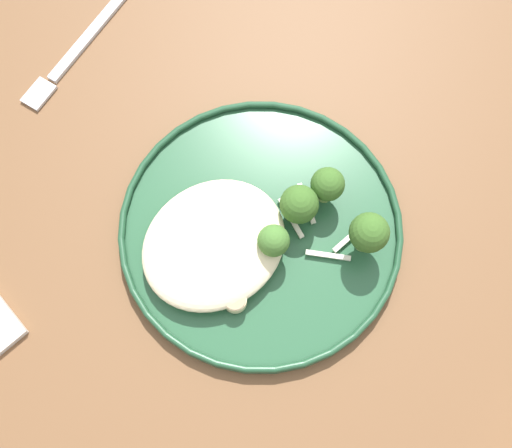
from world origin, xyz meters
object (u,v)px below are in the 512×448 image
object	(u,v)px
seared_scallop_tiny_bay	(212,246)
seared_scallop_on_noodles	(268,240)
seared_scallop_rear_pale	(170,221)
broccoli_floret_tall_stalk	(369,233)
seared_scallop_large_seared	(235,301)
seared_scallop_center_golden	(228,224)
dinner_plate	(256,228)
broccoli_floret_rear_charred	(274,241)
broccoli_floret_near_rim	(299,205)
seared_scallop_tilted_round	(176,269)
broccoli_floret_left_leaning	(327,185)
dinner_fork	(75,50)

from	to	relation	value
seared_scallop_tiny_bay	seared_scallop_on_noodles	size ratio (longest dim) A/B	1.17
seared_scallop_rear_pale	broccoli_floret_tall_stalk	bearing A→B (deg)	134.26
seared_scallop_large_seared	broccoli_floret_tall_stalk	world-z (taller)	broccoli_floret_tall_stalk
seared_scallop_rear_pale	seared_scallop_center_golden	size ratio (longest dim) A/B	0.83
seared_scallop_center_golden	broccoli_floret_tall_stalk	world-z (taller)	broccoli_floret_tall_stalk
seared_scallop_on_noodles	seared_scallop_center_golden	bearing A→B (deg)	-62.92
dinner_plate	seared_scallop_rear_pale	world-z (taller)	seared_scallop_rear_pale
seared_scallop_center_golden	seared_scallop_on_noodles	bearing A→B (deg)	117.08
broccoli_floret_rear_charred	broccoli_floret_near_rim	bearing A→B (deg)	-163.06
dinner_plate	seared_scallop_center_golden	distance (m)	0.03
seared_scallop_tilted_round	seared_scallop_on_noodles	distance (m)	0.09
seared_scallop_rear_pale	seared_scallop_tilted_round	xyz separation A→B (m)	(0.03, 0.04, -0.00)
seared_scallop_on_noodles	broccoli_floret_tall_stalk	size ratio (longest dim) A/B	0.39
seared_scallop_rear_pale	broccoli_floret_near_rim	world-z (taller)	broccoli_floret_near_rim
seared_scallop_large_seared	broccoli_floret_rear_charred	xyz separation A→B (m)	(-0.06, -0.02, 0.02)
seared_scallop_center_golden	broccoli_floret_left_leaning	xyz separation A→B (m)	(-0.10, 0.04, 0.02)
seared_scallop_center_golden	broccoli_floret_left_leaning	world-z (taller)	broccoli_floret_left_leaning
broccoli_floret_tall_stalk	dinner_fork	world-z (taller)	broccoli_floret_tall_stalk
seared_scallop_tilted_round	seared_scallop_center_golden	bearing A→B (deg)	-176.43
dinner_plate	broccoli_floret_left_leaning	xyz separation A→B (m)	(-0.08, 0.02, 0.03)
seared_scallop_tilted_round	broccoli_floret_tall_stalk	world-z (taller)	broccoli_floret_tall_stalk
seared_scallop_tiny_bay	seared_scallop_large_seared	xyz separation A→B (m)	(0.02, 0.06, 0.00)
dinner_fork	broccoli_floret_rear_charred	bearing A→B (deg)	93.92
seared_scallop_tiny_bay	dinner_fork	xyz separation A→B (m)	(-0.02, -0.29, -0.02)
dinner_plate	broccoli_floret_tall_stalk	size ratio (longest dim) A/B	4.77
seared_scallop_center_golden	broccoli_floret_near_rim	distance (m)	0.07
seared_scallop_large_seared	seared_scallop_center_golden	xyz separation A→B (m)	(-0.04, -0.07, -0.00)
dinner_plate	broccoli_floret_near_rim	size ratio (longest dim) A/B	5.63
seared_scallop_rear_pale	seared_scallop_tiny_bay	bearing A→B (deg)	108.53
seared_scallop_rear_pale	seared_scallop_large_seared	bearing A→B (deg)	89.92
seared_scallop_large_seared	broccoli_floret_near_rim	xyz separation A→B (m)	(-0.11, -0.03, 0.02)
seared_scallop_on_noodles	broccoli_floret_tall_stalk	world-z (taller)	broccoli_floret_tall_stalk
seared_scallop_center_golden	broccoli_floret_tall_stalk	distance (m)	0.14
seared_scallop_large_seared	seared_scallop_tiny_bay	bearing A→B (deg)	-105.90
seared_scallop_tiny_bay	dinner_fork	bearing A→B (deg)	-94.60
broccoli_floret_left_leaning	broccoli_floret_near_rim	size ratio (longest dim) A/B	1.00
seared_scallop_on_noodles	dinner_plate	bearing A→B (deg)	-95.73
dinner_fork	dinner_plate	bearing A→B (deg)	94.80
dinner_plate	seared_scallop_tiny_bay	xyz separation A→B (m)	(0.05, -0.01, 0.01)
broccoli_floret_rear_charred	dinner_plate	bearing A→B (deg)	-94.95
seared_scallop_tilted_round	broccoli_floret_near_rim	bearing A→B (deg)	167.29
broccoli_floret_tall_stalk	broccoli_floret_rear_charred	bearing A→B (deg)	-35.42
seared_scallop_tiny_bay	broccoli_floret_near_rim	bearing A→B (deg)	164.07
seared_scallop_tilted_round	broccoli_floret_tall_stalk	xyz separation A→B (m)	(-0.16, 0.10, 0.03)
seared_scallop_rear_pale	seared_scallop_tiny_bay	world-z (taller)	seared_scallop_tiny_bay
broccoli_floret_tall_stalk	dinner_fork	bearing A→B (deg)	-75.86
broccoli_floret_left_leaning	broccoli_floret_rear_charred	bearing A→B (deg)	8.08
seared_scallop_on_noodles	broccoli_floret_rear_charred	xyz separation A→B (m)	(0.00, 0.01, 0.02)
broccoli_floret_tall_stalk	broccoli_floret_near_rim	size ratio (longest dim) A/B	1.18
seared_scallop_center_golden	seared_scallop_rear_pale	bearing A→B (deg)	-42.79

